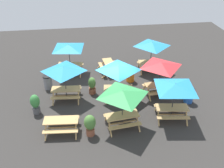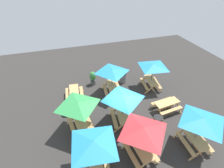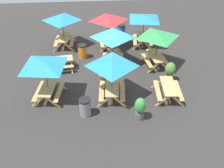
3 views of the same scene
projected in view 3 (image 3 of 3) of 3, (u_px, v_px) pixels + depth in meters
ground_plane at (108, 68)px, 15.95m from camera, size 27.16×27.16×0.00m
picnic_table_0 at (112, 66)px, 12.41m from camera, size 2.17×2.17×2.34m
picnic_table_1 at (44, 67)px, 12.38m from camera, size 2.80×2.80×2.34m
picnic_table_2 at (158, 38)px, 15.06m from camera, size 2.23×2.23×2.34m
picnic_table_3 at (168, 89)px, 13.29m from camera, size 1.91×1.66×0.81m
picnic_table_4 at (58, 61)px, 15.55m from camera, size 1.70×1.94×0.81m
picnic_table_5 at (109, 21)px, 17.18m from camera, size 2.18×2.18×2.34m
picnic_table_6 at (144, 20)px, 17.35m from camera, size 2.80×2.80×2.34m
picnic_table_7 at (62, 20)px, 17.23m from camera, size 2.10×2.10×2.34m
picnic_table_8 at (113, 38)px, 15.04m from camera, size 2.22×2.22×2.34m
trash_bin_orange at (82, 51)px, 16.75m from camera, size 0.59×0.59×0.98m
trash_bin_blue at (121, 31)px, 19.43m from camera, size 0.59×0.59×0.98m
trash_bin_gray at (85, 107)px, 12.19m from camera, size 0.59×0.59×0.98m
potted_plant_0 at (140, 108)px, 11.87m from camera, size 0.54×0.54×1.25m
potted_plant_1 at (170, 71)px, 14.43m from camera, size 0.61×0.61×1.25m
potted_plant_2 at (102, 72)px, 14.52m from camera, size 0.49×0.49×1.17m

